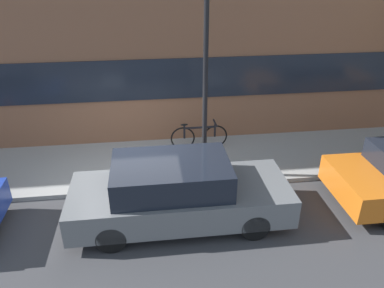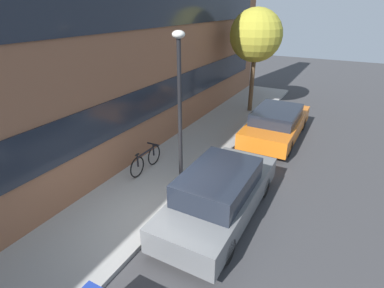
% 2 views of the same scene
% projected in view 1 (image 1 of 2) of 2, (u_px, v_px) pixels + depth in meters
% --- Properties ---
extents(ground_plane, '(56.00, 56.00, 0.00)m').
position_uv_depth(ground_plane, '(129.00, 194.00, 8.55)').
color(ground_plane, '#38383A').
extents(sidewalk_strip, '(28.00, 2.50, 0.11)m').
position_uv_depth(sidewalk_strip, '(130.00, 165.00, 9.63)').
color(sidewalk_strip, gray).
rests_on(sidewalk_strip, ground_plane).
extents(parked_car_grey, '(4.35, 1.66, 1.37)m').
position_uv_depth(parked_car_grey, '(178.00, 193.00, 7.44)').
color(parked_car_grey, slate).
rests_on(parked_car_grey, ground_plane).
extents(bicycle, '(1.56, 0.44, 0.76)m').
position_uv_depth(bicycle, '(199.00, 136.00, 10.16)').
color(bicycle, black).
rests_on(bicycle, sidewalk_strip).
extents(lamp_post, '(0.32, 0.32, 4.23)m').
position_uv_depth(lamp_post, '(206.00, 67.00, 7.96)').
color(lamp_post, black).
rests_on(lamp_post, sidewalk_strip).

